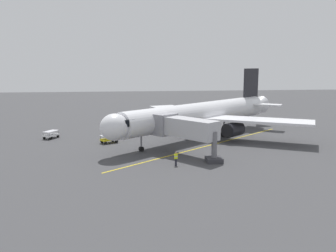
# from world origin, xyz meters

# --- Properties ---
(ground_plane) EXTENTS (220.00, 220.00, 0.00)m
(ground_plane) POSITION_xyz_m (0.00, 0.00, 0.00)
(ground_plane) COLOR #424244
(apron_lead_in_line) EXTENTS (31.22, 25.38, 0.01)m
(apron_lead_in_line) POSITION_xyz_m (0.24, 5.34, 0.01)
(apron_lead_in_line) COLOR yellow
(apron_lead_in_line) RESTS_ON ground
(airplane) EXTENTS (33.99, 32.00, 11.50)m
(airplane) POSITION_xyz_m (0.02, -0.84, 4.00)
(airplane) COLOR white
(airplane) RESTS_ON ground
(jet_bridge) EXTENTS (8.80, 10.09, 5.40)m
(jet_bridge) POSITION_xyz_m (5.40, 10.44, 3.76)
(jet_bridge) COLOR #B7B7BC
(jet_bridge) RESTS_ON ground
(ground_crew_marshaller) EXTENTS (0.47, 0.41, 1.71)m
(ground_crew_marshaller) POSITION_xyz_m (6.90, 15.84, 0.89)
(ground_crew_marshaller) COLOR #23232D
(ground_crew_marshaller) RESTS_ON ground
(baggage_cart_near_nose) EXTENTS (2.95, 2.48, 1.27)m
(baggage_cart_near_nose) POSITION_xyz_m (15.49, 1.57, 0.66)
(baggage_cart_near_nose) COLOR yellow
(baggage_cart_near_nose) RESTS_ON ground
(baggage_cart_portside) EXTENTS (2.47, 2.95, 1.27)m
(baggage_cart_portside) POSITION_xyz_m (25.30, -3.22, 0.66)
(baggage_cart_portside) COLOR white
(baggage_cart_portside) RESTS_ON ground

